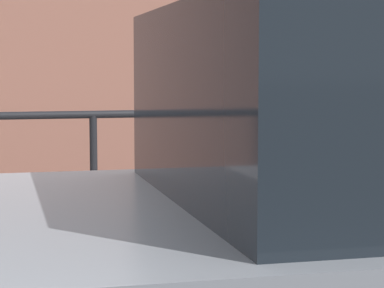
% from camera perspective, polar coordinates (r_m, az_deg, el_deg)
% --- Properties ---
extents(parking_meter, '(0.17, 0.19, 1.51)m').
position_cam_1_polar(parking_meter, '(4.48, -2.78, 1.31)').
color(parking_meter, slate).
rests_on(parking_meter, sidewalk_curb).
extents(pedestrian_at_meter, '(0.61, 0.62, 1.72)m').
position_cam_1_polar(pedestrian_at_meter, '(4.88, 4.54, 0.32)').
color(pedestrian_at_meter, '#1E233F').
rests_on(pedestrian_at_meter, sidewalk_curb).
extents(background_railing, '(24.06, 0.06, 1.10)m').
position_cam_1_polar(background_railing, '(6.25, -7.11, -0.56)').
color(background_railing, black).
rests_on(background_railing, sidewalk_curb).
extents(backdrop_wall, '(32.00, 0.50, 2.75)m').
position_cam_1_polar(backdrop_wall, '(9.84, -9.93, 4.39)').
color(backdrop_wall, brown).
rests_on(backdrop_wall, ground).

